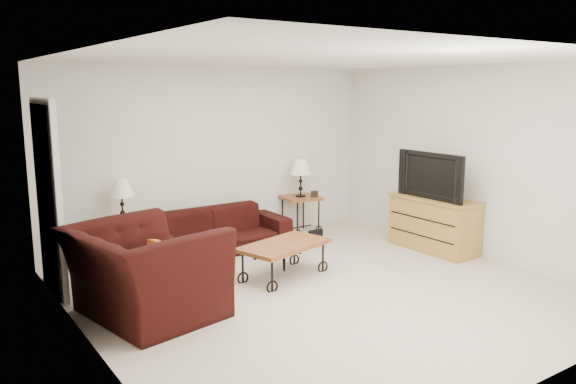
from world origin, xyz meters
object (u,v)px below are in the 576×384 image
at_px(side_table_left, 124,243).
at_px(lamp_left, 122,201).
at_px(tv_stand, 434,224).
at_px(lamp_right, 301,178).
at_px(side_table_right, 301,215).
at_px(sofa, 217,231).
at_px(armchair, 144,272).
at_px(coffee_table, 284,260).
at_px(television, 435,175).
at_px(backpack, 311,230).

distance_m(side_table_left, lamp_left, 0.55).
bearing_deg(tv_stand, lamp_right, 118.44).
bearing_deg(side_table_right, sofa, -173.29).
height_order(sofa, lamp_left, lamp_left).
bearing_deg(side_table_right, tv_stand, -61.56).
distance_m(side_table_left, tv_stand, 4.13).
xyz_separation_m(armchair, tv_stand, (4.11, -0.02, -0.08)).
height_order(lamp_left, coffee_table, lamp_left).
xyz_separation_m(side_table_left, lamp_right, (2.75, 0.00, 0.59)).
relative_size(coffee_table, television, 1.00).
height_order(side_table_right, lamp_left, lamp_left).
xyz_separation_m(lamp_left, coffee_table, (1.38, -1.58, -0.61)).
relative_size(lamp_left, coffee_table, 0.50).
relative_size(lamp_right, tv_stand, 0.47).
distance_m(lamp_left, lamp_right, 2.75).
xyz_separation_m(sofa, backpack, (1.25, -0.46, -0.08)).
distance_m(sofa, television, 3.05).
bearing_deg(armchair, lamp_right, -71.73).
distance_m(armchair, backpack, 3.08).
bearing_deg(side_table_left, lamp_right, 0.00).
bearing_deg(armchair, television, -101.48).
bearing_deg(television, armchair, -90.30).
bearing_deg(television, tv_stand, 90.00).
xyz_separation_m(coffee_table, television, (2.32, -0.22, 0.84)).
relative_size(sofa, lamp_right, 3.48).
bearing_deg(side_table_right, television, -62.06).
bearing_deg(television, side_table_right, -152.06).
xyz_separation_m(side_table_left, tv_stand, (3.72, -1.79, 0.09)).
relative_size(sofa, backpack, 4.66).
bearing_deg(side_table_right, lamp_left, -180.00).
bearing_deg(armchair, tv_stand, -101.48).
bearing_deg(lamp_left, tv_stand, -25.72).
xyz_separation_m(lamp_left, lamp_right, (2.75, 0.00, 0.04)).
xyz_separation_m(side_table_right, lamp_right, (0.00, 0.00, 0.57)).
height_order(side_table_left, backpack, side_table_left).
xyz_separation_m(coffee_table, armchair, (-1.77, -0.19, 0.24)).
bearing_deg(lamp_left, armchair, -102.31).
height_order(sofa, coffee_table, sofa).
relative_size(lamp_left, lamp_right, 0.95).
xyz_separation_m(lamp_right, tv_stand, (0.97, -1.79, -0.49)).
height_order(lamp_left, television, television).
bearing_deg(side_table_left, sofa, -8.41).
bearing_deg(armchair, side_table_right, -71.73).
relative_size(sofa, television, 1.82).
relative_size(tv_stand, television, 1.12).
bearing_deg(television, backpack, -133.25).
height_order(side_table_left, side_table_right, side_table_right).
distance_m(lamp_right, television, 2.04).
bearing_deg(lamp_right, side_table_left, -180.00).
height_order(lamp_right, coffee_table, lamp_right).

